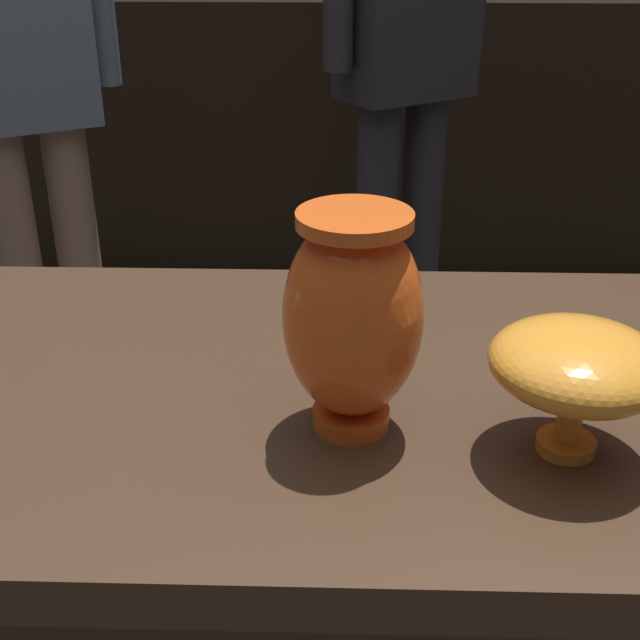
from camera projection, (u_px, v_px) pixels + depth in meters
The scene contains 6 objects.
display_plinth at pixel (296, 636), 1.14m from camera, with size 1.20×0.64×0.80m.
back_display_shelf at pixel (329, 142), 3.07m from camera, with size 2.60×0.40×0.99m.
vase_centerpiece at pixel (353, 316), 0.83m from camera, with size 0.14×0.14×0.23m.
vase_right_accent at pixel (578, 366), 0.81m from camera, with size 0.17×0.17×0.13m.
visitor_near_left at pixel (19, 60), 1.97m from camera, with size 0.42×0.31×1.61m.
visitor_center_back at pixel (407, 27), 2.06m from camera, with size 0.40×0.33×1.70m.
Camera 1 is at (0.06, -0.83, 1.29)m, focal length 47.93 mm.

